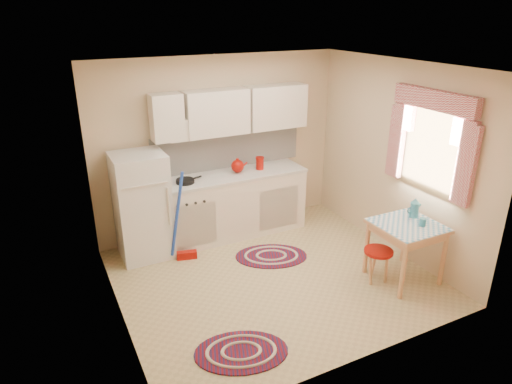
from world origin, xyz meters
TOP-DOWN VIEW (x-y plane):
  - room_shell at (0.16, 0.24)m, footprint 3.64×3.60m
  - fridge at (-1.24, 1.25)m, footprint 0.65×0.60m
  - broom at (-0.79, 0.90)m, footprint 0.30×0.18m
  - base_cabinets at (-0.03, 1.30)m, footprint 2.25×0.60m
  - countertop at (-0.03, 1.30)m, footprint 2.27×0.62m
  - frying_pan at (-0.65, 1.25)m, footprint 0.30×0.30m
  - red_kettle at (0.14, 1.30)m, footprint 0.21×0.19m
  - red_canister at (0.48, 1.30)m, footprint 0.11×0.11m
  - table at (1.39, -0.72)m, footprint 0.72×0.72m
  - stool at (1.07, -0.63)m, footprint 0.45×0.45m
  - coffee_pot at (1.59, -0.60)m, footprint 0.14×0.13m
  - mug at (1.51, -0.82)m, footprint 0.09×0.09m
  - rug_center at (0.22, 0.44)m, footprint 1.12×0.95m
  - rug_left at (-0.91, -1.03)m, footprint 1.06×0.87m

SIDE VIEW (x-z plane):
  - rug_center at x=0.22m, z-range 0.00..0.02m
  - rug_left at x=-0.91m, z-range 0.00..0.02m
  - stool at x=1.07m, z-range 0.00..0.42m
  - table at x=1.39m, z-range 0.00..0.72m
  - base_cabinets at x=-0.03m, z-range 0.00..0.88m
  - broom at x=-0.79m, z-range 0.00..1.20m
  - fridge at x=-1.24m, z-range 0.00..1.40m
  - mug at x=1.51m, z-range 0.72..0.82m
  - coffee_pot at x=1.59m, z-range 0.72..0.98m
  - countertop at x=-0.03m, z-range 0.88..0.92m
  - frying_pan at x=-0.65m, z-range 0.92..0.97m
  - red_canister at x=0.48m, z-range 0.92..1.08m
  - red_kettle at x=0.14m, z-range 0.92..1.12m
  - room_shell at x=0.16m, z-range 0.34..2.86m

